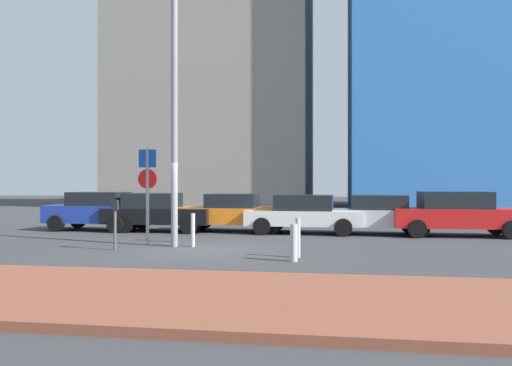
{
  "coord_description": "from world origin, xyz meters",
  "views": [
    {
      "loc": [
        3.78,
        -14.24,
        1.89
      ],
      "look_at": [
        1.23,
        1.73,
        1.9
      ],
      "focal_mm": 36.2,
      "sensor_mm": 36.0,
      "label": 1
    }
  ],
  "objects_px": {
    "parked_car_white": "(304,213)",
    "traffic_bollard_far": "(174,225)",
    "parked_car_red": "(457,213)",
    "parking_sign_post": "(148,184)",
    "traffic_bollard_mid": "(298,238)",
    "parked_car_blue": "(100,210)",
    "traffic_bollard_near": "(294,243)",
    "parked_car_orange": "(235,212)",
    "street_lamp": "(174,82)",
    "traffic_bollard_edge": "(193,230)",
    "parked_car_silver": "(379,214)",
    "parked_car_black": "(157,212)",
    "parking_meter": "(115,218)"
  },
  "relations": [
    {
      "from": "parked_car_silver",
      "to": "parked_car_white",
      "type": "bearing_deg",
      "value": -179.06
    },
    {
      "from": "parked_car_white",
      "to": "traffic_bollard_near",
      "type": "bearing_deg",
      "value": -88.3
    },
    {
      "from": "parked_car_orange",
      "to": "parked_car_silver",
      "type": "xyz_separation_m",
      "value": [
        5.5,
        -0.33,
        0.0
      ]
    },
    {
      "from": "street_lamp",
      "to": "parked_car_black",
      "type": "bearing_deg",
      "value": 115.43
    },
    {
      "from": "parked_car_white",
      "to": "traffic_bollard_mid",
      "type": "bearing_deg",
      "value": -87.7
    },
    {
      "from": "parked_car_white",
      "to": "parking_sign_post",
      "type": "bearing_deg",
      "value": -135.98
    },
    {
      "from": "parked_car_orange",
      "to": "parked_car_red",
      "type": "xyz_separation_m",
      "value": [
        8.18,
        -0.55,
        0.07
      ]
    },
    {
      "from": "parked_car_blue",
      "to": "traffic_bollard_far",
      "type": "distance_m",
      "value": 5.53
    },
    {
      "from": "parked_car_silver",
      "to": "traffic_bollard_mid",
      "type": "distance_m",
      "value": 6.87
    },
    {
      "from": "parked_car_red",
      "to": "traffic_bollard_far",
      "type": "relative_size",
      "value": 4.25
    },
    {
      "from": "parked_car_orange",
      "to": "parking_meter",
      "type": "xyz_separation_m",
      "value": [
        -2.23,
        -6.1,
        0.16
      ]
    },
    {
      "from": "parked_car_orange",
      "to": "street_lamp",
      "type": "bearing_deg",
      "value": -99.27
    },
    {
      "from": "parked_car_white",
      "to": "traffic_bollard_edge",
      "type": "height_order",
      "value": "parked_car_white"
    },
    {
      "from": "parked_car_red",
      "to": "traffic_bollard_mid",
      "type": "xyz_separation_m",
      "value": [
        -5.2,
        -6.17,
        -0.32
      ]
    },
    {
      "from": "parked_car_black",
      "to": "parked_car_white",
      "type": "height_order",
      "value": "parked_car_black"
    },
    {
      "from": "parked_car_black",
      "to": "traffic_bollard_mid",
      "type": "height_order",
      "value": "parked_car_black"
    },
    {
      "from": "parked_car_red",
      "to": "street_lamp",
      "type": "height_order",
      "value": "street_lamp"
    },
    {
      "from": "parked_car_white",
      "to": "parking_meter",
      "type": "bearing_deg",
      "value": -130.88
    },
    {
      "from": "traffic_bollard_edge",
      "to": "traffic_bollard_mid",
      "type": "bearing_deg",
      "value": -27.81
    },
    {
      "from": "traffic_bollard_near",
      "to": "traffic_bollard_far",
      "type": "xyz_separation_m",
      "value": [
        -4.15,
        3.53,
        0.08
      ]
    },
    {
      "from": "parked_car_white",
      "to": "parking_sign_post",
      "type": "distance_m",
      "value": 6.38
    },
    {
      "from": "parked_car_orange",
      "to": "traffic_bollard_near",
      "type": "height_order",
      "value": "parked_car_orange"
    },
    {
      "from": "parked_car_silver",
      "to": "traffic_bollard_edge",
      "type": "height_order",
      "value": "parked_car_silver"
    },
    {
      "from": "parked_car_silver",
      "to": "parking_meter",
      "type": "relative_size",
      "value": 2.76
    },
    {
      "from": "parked_car_black",
      "to": "parked_car_red",
      "type": "bearing_deg",
      "value": -0.62
    },
    {
      "from": "parked_car_white",
      "to": "parked_car_red",
      "type": "distance_m",
      "value": 5.46
    },
    {
      "from": "traffic_bollard_near",
      "to": "traffic_bollard_far",
      "type": "relative_size",
      "value": 0.84
    },
    {
      "from": "parking_sign_post",
      "to": "traffic_bollard_edge",
      "type": "xyz_separation_m",
      "value": [
        1.52,
        -0.27,
        -1.36
      ]
    },
    {
      "from": "parked_car_red",
      "to": "parking_sign_post",
      "type": "bearing_deg",
      "value": -157.22
    },
    {
      "from": "traffic_bollard_mid",
      "to": "traffic_bollard_far",
      "type": "relative_size",
      "value": 0.94
    },
    {
      "from": "parked_car_white",
      "to": "traffic_bollard_far",
      "type": "xyz_separation_m",
      "value": [
        -3.94,
        -3.5,
        -0.22
      ]
    },
    {
      "from": "parking_sign_post",
      "to": "parking_meter",
      "type": "relative_size",
      "value": 2.08
    },
    {
      "from": "parked_car_blue",
      "to": "traffic_bollard_far",
      "type": "relative_size",
      "value": 3.96
    },
    {
      "from": "parked_car_blue",
      "to": "street_lamp",
      "type": "height_order",
      "value": "street_lamp"
    },
    {
      "from": "parked_car_blue",
      "to": "parking_sign_post",
      "type": "distance_m",
      "value": 5.82
    },
    {
      "from": "parked_car_white",
      "to": "traffic_bollard_far",
      "type": "distance_m",
      "value": 5.28
    },
    {
      "from": "parked_car_white",
      "to": "parking_meter",
      "type": "relative_size",
      "value": 3.06
    },
    {
      "from": "traffic_bollard_edge",
      "to": "parked_car_silver",
      "type": "bearing_deg",
      "value": 39.03
    },
    {
      "from": "parked_car_blue",
      "to": "parked_car_silver",
      "type": "bearing_deg",
      "value": 0.12
    },
    {
      "from": "parked_car_white",
      "to": "parked_car_red",
      "type": "xyz_separation_m",
      "value": [
        5.45,
        -0.18,
        0.07
      ]
    },
    {
      "from": "parked_car_white",
      "to": "street_lamp",
      "type": "bearing_deg",
      "value": -127.21
    },
    {
      "from": "parked_car_silver",
      "to": "traffic_bollard_far",
      "type": "bearing_deg",
      "value": -152.12
    },
    {
      "from": "parked_car_white",
      "to": "parked_car_orange",
      "type": "bearing_deg",
      "value": 172.19
    },
    {
      "from": "parked_car_blue",
      "to": "traffic_bollard_near",
      "type": "xyz_separation_m",
      "value": [
        8.41,
        -7.06,
        -0.35
      ]
    },
    {
      "from": "street_lamp",
      "to": "traffic_bollard_mid",
      "type": "height_order",
      "value": "street_lamp"
    },
    {
      "from": "parked_car_white",
      "to": "traffic_bollard_near",
      "type": "xyz_separation_m",
      "value": [
        0.21,
        -7.04,
        -0.3
      ]
    },
    {
      "from": "parked_car_silver",
      "to": "parked_car_red",
      "type": "distance_m",
      "value": 2.7
    },
    {
      "from": "parked_car_silver",
      "to": "traffic_bollard_far",
      "type": "relative_size",
      "value": 3.64
    },
    {
      "from": "parked_car_white",
      "to": "parking_sign_post",
      "type": "height_order",
      "value": "parking_sign_post"
    },
    {
      "from": "traffic_bollard_far",
      "to": "parked_car_blue",
      "type": "bearing_deg",
      "value": 140.35
    }
  ]
}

